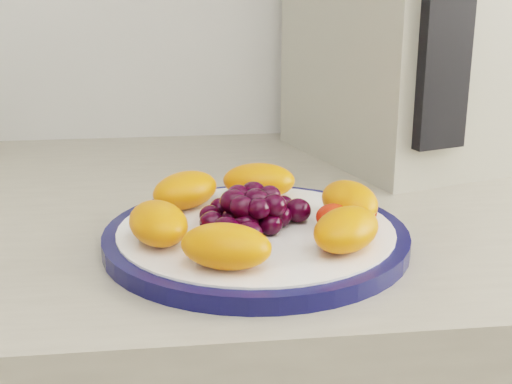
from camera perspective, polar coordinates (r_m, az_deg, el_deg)
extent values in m
cylinder|color=#0D103E|center=(0.63, 0.00, -3.70)|extent=(0.27, 0.27, 0.01)
cylinder|color=white|center=(0.63, 0.00, -3.61)|extent=(0.24, 0.24, 0.02)
cube|color=#A29E8B|center=(0.92, 11.68, 13.28)|extent=(0.27, 0.32, 0.34)
cube|color=black|center=(0.77, 14.95, 12.67)|extent=(0.06, 0.04, 0.25)
ellipsoid|color=#ED5B0A|center=(0.65, 7.49, -0.73)|extent=(0.06, 0.08, 0.03)
ellipsoid|color=#ED5B0A|center=(0.70, 0.24, 0.92)|extent=(0.08, 0.06, 0.03)
ellipsoid|color=#ED5B0A|center=(0.68, -5.67, 0.16)|extent=(0.08, 0.08, 0.03)
ellipsoid|color=#ED5B0A|center=(0.59, -7.83, -2.48)|extent=(0.06, 0.08, 0.03)
ellipsoid|color=#ED5B0A|center=(0.54, -2.41, -4.35)|extent=(0.08, 0.07, 0.03)
ellipsoid|color=#ED5B0A|center=(0.58, 7.24, -2.98)|extent=(0.08, 0.08, 0.03)
ellipsoid|color=black|center=(0.62, 0.00, -2.05)|extent=(0.02, 0.02, 0.02)
ellipsoid|color=black|center=(0.62, 1.89, -1.94)|extent=(0.02, 0.02, 0.02)
ellipsoid|color=black|center=(0.64, 0.72, -1.42)|extent=(0.02, 0.02, 0.02)
ellipsoid|color=black|center=(0.64, -1.12, -1.59)|extent=(0.02, 0.02, 0.02)
ellipsoid|color=black|center=(0.62, -1.90, -2.16)|extent=(0.02, 0.02, 0.02)
ellipsoid|color=black|center=(0.60, -0.77, -2.60)|extent=(0.02, 0.02, 0.02)
ellipsoid|color=black|center=(0.61, 1.18, -2.60)|extent=(0.02, 0.02, 0.02)
ellipsoid|color=black|center=(0.64, 3.37, -1.48)|extent=(0.02, 0.02, 0.02)
ellipsoid|color=black|center=(0.65, 2.18, -1.12)|extent=(0.02, 0.02, 0.02)
ellipsoid|color=black|center=(0.66, 0.49, -0.82)|extent=(0.02, 0.02, 0.02)
ellipsoid|color=black|center=(0.66, -1.32, -0.99)|extent=(0.02, 0.02, 0.02)
ellipsoid|color=black|center=(0.64, -2.83, -1.31)|extent=(0.02, 0.02, 0.02)
ellipsoid|color=black|center=(0.63, -3.65, -1.90)|extent=(0.02, 0.02, 0.02)
ellipsoid|color=black|center=(0.61, -3.53, -2.49)|extent=(0.02, 0.02, 0.02)
ellipsoid|color=black|center=(0.59, -2.41, -2.99)|extent=(0.02, 0.02, 0.02)
ellipsoid|color=black|center=(0.58, -0.55, -3.33)|extent=(0.02, 0.02, 0.02)
ellipsoid|color=black|center=(0.62, 0.00, -0.70)|extent=(0.02, 0.02, 0.02)
ellipsoid|color=black|center=(0.63, 1.10, -0.30)|extent=(0.02, 0.02, 0.02)
ellipsoid|color=black|center=(0.63, -0.22, -0.14)|extent=(0.02, 0.02, 0.02)
ellipsoid|color=black|center=(0.63, -1.41, -0.36)|extent=(0.02, 0.02, 0.02)
ellipsoid|color=black|center=(0.61, -1.82, -0.77)|extent=(0.02, 0.02, 0.02)
ellipsoid|color=black|center=(0.60, -1.15, -1.20)|extent=(0.02, 0.02, 0.02)
ellipsoid|color=black|center=(0.60, 0.23, -1.34)|extent=(0.02, 0.02, 0.02)
ellipsoid|color=black|center=(0.60, 1.47, -1.09)|extent=(0.02, 0.02, 0.02)
ellipsoid|color=red|center=(0.62, 6.18, -1.98)|extent=(0.03, 0.02, 0.02)
ellipsoid|color=red|center=(0.63, 8.41, -1.69)|extent=(0.04, 0.04, 0.02)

